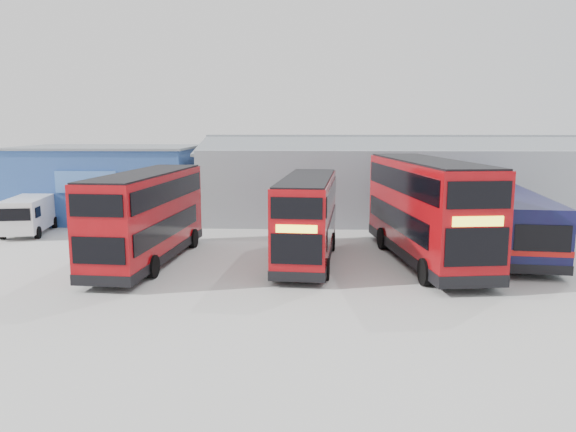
{
  "coord_description": "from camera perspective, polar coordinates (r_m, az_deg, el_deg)",
  "views": [
    {
      "loc": [
        0.28,
        -21.3,
        6.63
      ],
      "look_at": [
        -0.77,
        6.42,
        2.1
      ],
      "focal_mm": 35.0,
      "sensor_mm": 36.0,
      "label": 1
    }
  ],
  "objects": [
    {
      "name": "office_block",
      "position": [
        42.0,
        -17.74,
        3.3
      ],
      "size": [
        12.3,
        8.32,
        5.12
      ],
      "color": "navy",
      "rests_on": "ground"
    },
    {
      "name": "double_decker_right",
      "position": [
        27.9,
        13.87,
        0.44
      ],
      "size": [
        4.29,
        12.01,
        4.98
      ],
      "rotation": [
        0.0,
        0.0,
        0.13
      ],
      "color": "#97080E",
      "rests_on": "ground"
    },
    {
      "name": "double_decker_centre",
      "position": [
        27.31,
        1.97,
        -0.36
      ],
      "size": [
        3.18,
        9.96,
        4.15
      ],
      "rotation": [
        0.0,
        0.0,
        -0.08
      ],
      "color": "#97080E",
      "rests_on": "ground"
    },
    {
      "name": "panel_van",
      "position": [
        37.84,
        -24.83,
        0.24
      ],
      "size": [
        2.83,
        5.37,
        2.24
      ],
      "rotation": [
        0.0,
        0.0,
        0.16
      ],
      "color": "silver",
      "rests_on": "ground"
    },
    {
      "name": "maintenance_shed",
      "position": [
        42.21,
        12.73,
        3.57
      ],
      "size": [
        30.5,
        12.0,
        5.89
      ],
      "color": "gray",
      "rests_on": "ground"
    },
    {
      "name": "ground_plane",
      "position": [
        22.31,
        1.37,
        -8.01
      ],
      "size": [
        120.0,
        120.0,
        0.0
      ],
      "primitive_type": "plane",
      "color": "#AFAEA9",
      "rests_on": "ground"
    },
    {
      "name": "double_decker_left",
      "position": [
        27.7,
        -14.15,
        -0.22
      ],
      "size": [
        3.34,
        10.58,
        4.41
      ],
      "rotation": [
        0.0,
        0.0,
        3.06
      ],
      "color": "#97080E",
      "rests_on": "ground"
    },
    {
      "name": "single_decker_blue",
      "position": [
        31.37,
        21.7,
        -0.72
      ],
      "size": [
        3.98,
        11.68,
        3.11
      ],
      "rotation": [
        0.0,
        0.0,
        3.02
      ],
      "color": "#0D1339",
      "rests_on": "ground"
    }
  ]
}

